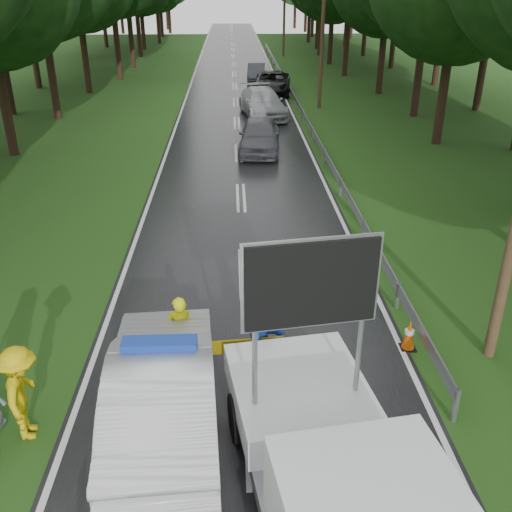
{
  "coord_description": "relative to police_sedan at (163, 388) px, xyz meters",
  "views": [
    {
      "loc": [
        -0.29,
        -7.97,
        7.39
      ],
      "look_at": [
        0.24,
        4.43,
        1.3
      ],
      "focal_mm": 40.0,
      "sensor_mm": 36.0,
      "label": 1
    }
  ],
  "objects": [
    {
      "name": "ground",
      "position": [
        1.59,
        -0.11,
        -0.86
      ],
      "size": [
        160.0,
        160.0,
        0.0
      ],
      "primitive_type": "plane",
      "color": "#1F4313",
      "rests_on": "ground"
    },
    {
      "name": "road",
      "position": [
        1.59,
        29.89,
        -0.85
      ],
      "size": [
        7.0,
        140.0,
        0.02
      ],
      "primitive_type": "cube",
      "color": "black",
      "rests_on": "ground"
    },
    {
      "name": "guardrail",
      "position": [
        5.29,
        29.56,
        -0.31
      ],
      "size": [
        0.12,
        60.06,
        0.7
      ],
      "color": "gray",
      "rests_on": "ground"
    },
    {
      "name": "utility_pole_mid",
      "position": [
        6.79,
        27.89,
        4.21
      ],
      "size": [
        1.4,
        0.24,
        10.0
      ],
      "color": "#453020",
      "rests_on": "ground"
    },
    {
      "name": "utility_pole_far",
      "position": [
        6.79,
        53.89,
        4.21
      ],
      "size": [
        1.4,
        0.24,
        10.0
      ],
      "color": "#453020",
      "rests_on": "ground"
    },
    {
      "name": "police_sedan",
      "position": [
        0.0,
        0.0,
        0.0
      ],
      "size": [
        2.14,
        5.27,
        1.87
      ],
      "rotation": [
        0.0,
        0.0,
        3.21
      ],
      "color": "silver",
      "rests_on": "ground"
    },
    {
      "name": "work_truck",
      "position": [
        2.61,
        -2.13,
        0.24
      ],
      "size": [
        2.95,
        5.34,
        4.05
      ],
      "rotation": [
        0.0,
        0.0,
        0.15
      ],
      "color": "gray",
      "rests_on": "ground"
    },
    {
      "name": "barrier",
      "position": [
        0.79,
        0.89,
        0.04
      ],
      "size": [
        2.87,
        0.31,
        1.19
      ],
      "rotation": [
        0.0,
        0.0,
        0.09
      ],
      "color": "yellow",
      "rests_on": "ground"
    },
    {
      "name": "officer",
      "position": [
        0.15,
        1.89,
        -0.06
      ],
      "size": [
        0.63,
        0.46,
        1.59
      ],
      "primitive_type": "imported",
      "rotation": [
        0.0,
        0.0,
        3.28
      ],
      "color": "#F1F40D",
      "rests_on": "ground"
    },
    {
      "name": "civilian",
      "position": [
        1.88,
        1.15,
        0.11
      ],
      "size": [
        1.19,
        1.16,
        1.93
      ],
      "primitive_type": "imported",
      "rotation": [
        0.0,
        0.0,
        0.68
      ],
      "color": "#1B3FB0",
      "rests_on": "ground"
    },
    {
      "name": "bystander_left",
      "position": [
        -2.41,
        -0.11,
        0.06
      ],
      "size": [
        0.86,
        1.28,
        1.83
      ],
      "primitive_type": "imported",
      "rotation": [
        0.0,
        0.0,
        1.73
      ],
      "color": "gold",
      "rests_on": "ground"
    },
    {
      "name": "queue_car_first",
      "position": [
        2.58,
        18.07,
        -0.08
      ],
      "size": [
        2.21,
        4.69,
        1.55
      ],
      "primitive_type": "imported",
      "rotation": [
        0.0,
        0.0,
        -0.09
      ],
      "color": "#3B3D42",
      "rests_on": "ground"
    },
    {
      "name": "queue_car_second",
      "position": [
        3.12,
        25.65,
        -0.07
      ],
      "size": [
        2.93,
        5.67,
        1.57
      ],
      "primitive_type": "imported",
      "rotation": [
        0.0,
        0.0,
        0.14
      ],
      "color": "#9FA2A6",
      "rests_on": "ground"
    },
    {
      "name": "queue_car_third",
      "position": [
        4.19,
        32.85,
        -0.12
      ],
      "size": [
        2.99,
        5.54,
        1.48
      ],
      "primitive_type": "imported",
      "rotation": [
        0.0,
        0.0,
        -0.1
      ],
      "color": "black",
      "rests_on": "ground"
    },
    {
      "name": "queue_car_fourth",
      "position": [
        3.33,
        38.85,
        -0.22
      ],
      "size": [
        1.59,
        3.93,
        1.27
      ],
      "primitive_type": "imported",
      "rotation": [
        0.0,
        0.0,
        -0.06
      ],
      "color": "#45474E",
      "rests_on": "ground"
    },
    {
      "name": "cone_center",
      "position": [
        0.59,
        1.89,
        -0.52
      ],
      "size": [
        0.33,
        0.33,
        0.69
      ],
      "color": "black",
      "rests_on": "ground"
    },
    {
      "name": "cone_far",
      "position": [
        2.99,
        4.89,
        -0.53
      ],
      "size": [
        0.31,
        0.31,
        0.66
      ],
      "color": "black",
      "rests_on": "ground"
    },
    {
      "name": "cone_left_mid",
      "position": [
        -0.41,
        0.39,
        -0.49
      ],
      "size": [
        0.36,
        0.36,
        0.76
      ],
      "color": "black",
      "rests_on": "ground"
    },
    {
      "name": "cone_right",
      "position": [
        5.09,
        2.19,
        -0.51
      ],
      "size": [
        0.34,
        0.34,
        0.72
      ],
      "color": "black",
      "rests_on": "ground"
    }
  ]
}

